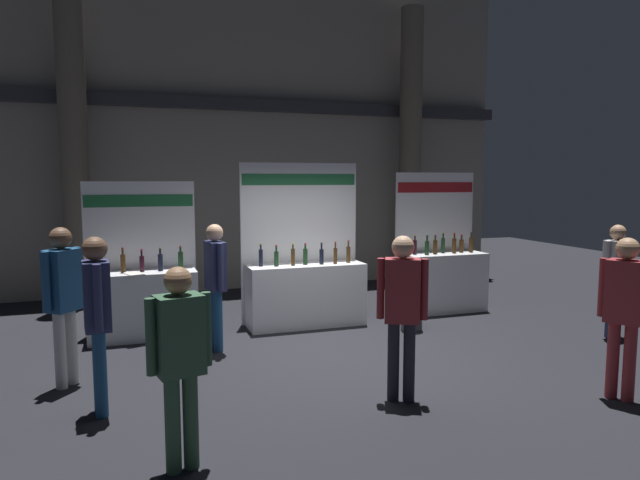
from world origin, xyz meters
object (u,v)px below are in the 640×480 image
visitor_2 (180,351)px  exhibitor_booth_1 (305,286)px  visitor_0 (63,292)px  exhibitor_booth_2 (442,276)px  exhibitor_booth_0 (143,298)px  visitor_3 (402,304)px  trash_bin (412,308)px  visitor_5 (215,276)px  visitor_7 (624,304)px  visitor_4 (616,272)px  visitor_1 (97,310)px

visitor_2 → exhibitor_booth_1: bearing=-132.4°
visitor_0 → exhibitor_booth_2: bearing=-33.7°
exhibitor_booth_1 → exhibitor_booth_0: bearing=177.8°
visitor_2 → visitor_3: size_ratio=0.94×
trash_bin → visitor_5: bearing=-178.9°
visitor_2 → visitor_3: bearing=-175.5°
exhibitor_booth_1 → visitor_5: size_ratio=1.50×
exhibitor_booth_1 → visitor_5: 1.84m
exhibitor_booth_0 → exhibitor_booth_1: 2.48m
exhibitor_booth_1 → trash_bin: bearing=-30.0°
exhibitor_booth_0 → visitor_7: exhibitor_booth_0 is taller
trash_bin → visitor_7: visitor_7 is taller
visitor_3 → visitor_7: bearing=-172.6°
visitor_4 → visitor_5: visitor_5 is taller
visitor_3 → exhibitor_booth_1: bearing=-63.8°
trash_bin → visitor_7: size_ratio=0.40×
exhibitor_booth_1 → visitor_2: 4.64m
exhibitor_booth_1 → visitor_4: bearing=-27.5°
exhibitor_booth_0 → exhibitor_booth_1: size_ratio=0.89×
visitor_1 → visitor_2: 1.52m
visitor_1 → visitor_5: 2.25m
visitor_1 → visitor_0: bearing=16.8°
exhibitor_booth_2 → visitor_4: (1.52, -2.31, 0.36)m
exhibitor_booth_2 → trash_bin: size_ratio=3.56×
visitor_2 → visitor_4: bearing=-176.4°
visitor_5 → visitor_3: bearing=-155.4°
exhibitor_booth_0 → visitor_3: size_ratio=1.31×
visitor_0 → visitor_7: size_ratio=1.04×
exhibitor_booth_2 → trash_bin: (-1.13, -1.01, -0.28)m
exhibitor_booth_1 → visitor_7: (2.24, -4.03, 0.41)m
visitor_7 → visitor_0: bearing=-141.4°
exhibitor_booth_1 → visitor_4: (4.11, -2.14, 0.36)m
exhibitor_booth_1 → exhibitor_booth_2: 2.60m
visitor_0 → trash_bin: bearing=-41.0°
trash_bin → visitor_2: 4.95m
trash_bin → visitor_1: bearing=-157.6°
visitor_0 → visitor_7: 6.05m
visitor_2 → visitor_4: size_ratio=0.99×
visitor_1 → visitor_3: 3.05m
visitor_0 → visitor_5: (1.80, 0.81, -0.06)m
trash_bin → visitor_4: 3.02m
visitor_1 → visitor_3: bearing=-108.0°
visitor_0 → visitor_5: size_ratio=1.04×
exhibitor_booth_0 → visitor_0: size_ratio=1.27×
trash_bin → visitor_3: visitor_3 is taller
visitor_1 → visitor_4: size_ratio=1.07×
visitor_0 → visitor_2: 2.55m
visitor_2 → exhibitor_booth_0: bearing=-100.2°
trash_bin → visitor_0: visitor_0 is taller
exhibitor_booth_1 → visitor_3: 3.33m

